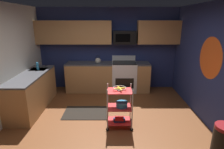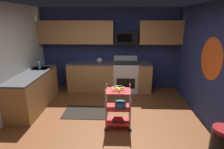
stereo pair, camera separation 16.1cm
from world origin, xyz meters
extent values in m
cube|color=brown|center=(0.00, 0.00, -0.02)|extent=(4.40, 4.80, 0.04)
cube|color=navy|center=(0.00, 2.43, 1.30)|extent=(4.52, 0.06, 2.60)
cube|color=navy|center=(2.23, 0.00, 1.30)|extent=(0.06, 4.80, 2.60)
cylinder|color=#E5591E|center=(2.20, 0.27, 1.45)|extent=(0.00, 0.89, 0.89)
cube|color=#B27F4C|center=(0.00, 2.10, 0.44)|extent=(2.63, 0.60, 0.88)
cube|color=#4C4C51|center=(0.00, 2.10, 0.90)|extent=(2.63, 0.60, 0.04)
cube|color=#B27F4C|center=(-1.90, 0.84, 0.44)|extent=(0.60, 1.93, 0.88)
cube|color=#4C4C51|center=(-1.90, 0.84, 0.90)|extent=(0.60, 1.93, 0.04)
cube|color=#B7BABC|center=(-1.90, 1.35, 0.84)|extent=(0.44, 0.36, 0.16)
cube|color=white|center=(0.52, 2.10, 0.46)|extent=(0.76, 0.64, 0.92)
cube|color=black|center=(0.52, 1.78, 0.35)|extent=(0.56, 0.01, 0.32)
cube|color=white|center=(0.52, 2.39, 1.01)|extent=(0.76, 0.06, 0.18)
cube|color=black|center=(0.52, 2.10, 0.93)|extent=(0.72, 0.60, 0.02)
cube|color=#B27F4C|center=(-1.04, 2.23, 1.85)|extent=(2.32, 0.33, 0.70)
cube|color=#B27F4C|center=(1.56, 2.23, 1.85)|extent=(1.28, 0.33, 0.70)
cube|color=black|center=(0.52, 2.21, 1.70)|extent=(0.70, 0.38, 0.40)
cube|color=black|center=(0.46, 2.02, 1.70)|extent=(0.44, 0.01, 0.24)
cylinder|color=silver|center=(0.04, -0.20, 0.47)|extent=(0.02, 0.02, 0.88)
cylinder|color=black|center=(0.04, -0.20, 0.04)|extent=(0.07, 0.02, 0.07)
cylinder|color=silver|center=(0.54, -0.20, 0.47)|extent=(0.02, 0.02, 0.88)
cylinder|color=black|center=(0.54, -0.20, 0.04)|extent=(0.07, 0.02, 0.07)
cylinder|color=silver|center=(0.04, 0.17, 0.47)|extent=(0.02, 0.02, 0.88)
cylinder|color=black|center=(0.04, 0.17, 0.04)|extent=(0.07, 0.02, 0.07)
cylinder|color=silver|center=(0.54, 0.17, 0.47)|extent=(0.02, 0.02, 0.88)
cylinder|color=black|center=(0.54, 0.17, 0.04)|extent=(0.07, 0.02, 0.07)
cube|color=red|center=(0.29, -0.01, 0.12)|extent=(0.51, 0.38, 0.02)
cube|color=red|center=(0.29, -0.01, 0.45)|extent=(0.51, 0.38, 0.02)
cube|color=red|center=(0.29, -0.01, 0.82)|extent=(0.51, 0.38, 0.02)
torus|color=silver|center=(0.29, -0.01, 0.89)|extent=(0.27, 0.27, 0.01)
cylinder|color=silver|center=(0.29, -0.01, 0.84)|extent=(0.12, 0.12, 0.02)
ellipsoid|color=yellow|center=(0.34, 0.00, 0.87)|extent=(0.17, 0.09, 0.04)
ellipsoid|color=yellow|center=(0.27, 0.03, 0.87)|extent=(0.09, 0.17, 0.04)
ellipsoid|color=yellow|center=(0.24, -0.03, 0.87)|extent=(0.17, 0.09, 0.04)
ellipsoid|color=yellow|center=(0.30, -0.06, 0.87)|extent=(0.09, 0.17, 0.04)
cylinder|color=#338CBF|center=(0.34, -0.01, 0.51)|extent=(0.24, 0.24, 0.11)
torus|color=#338CBF|center=(0.34, -0.01, 0.57)|extent=(0.25, 0.25, 0.01)
cube|color=#1E4C8C|center=(0.29, -0.01, 0.15)|extent=(0.26, 0.19, 0.03)
cube|color=#B22626|center=(0.29, -0.01, 0.18)|extent=(0.20, 0.19, 0.04)
sphere|color=beige|center=(-0.31, 2.10, 0.99)|extent=(0.18, 0.18, 0.18)
sphere|color=black|center=(-0.31, 2.10, 1.08)|extent=(0.03, 0.03, 0.03)
cone|color=beige|center=(-0.23, 2.10, 1.01)|extent=(0.09, 0.04, 0.06)
torus|color=black|center=(-0.31, 2.10, 1.10)|extent=(0.12, 0.01, 0.12)
cylinder|color=#2D8CBF|center=(-1.88, 1.28, 1.02)|extent=(0.06, 0.06, 0.20)
cylinder|color=black|center=(1.90, -1.06, 0.30)|extent=(0.34, 0.34, 0.60)
cube|color=black|center=(-0.51, 0.57, 0.01)|extent=(1.10, 0.70, 0.01)
camera|label=1|loc=(0.13, -3.52, 2.23)|focal=29.38mm
camera|label=2|loc=(0.29, -3.52, 2.23)|focal=29.38mm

